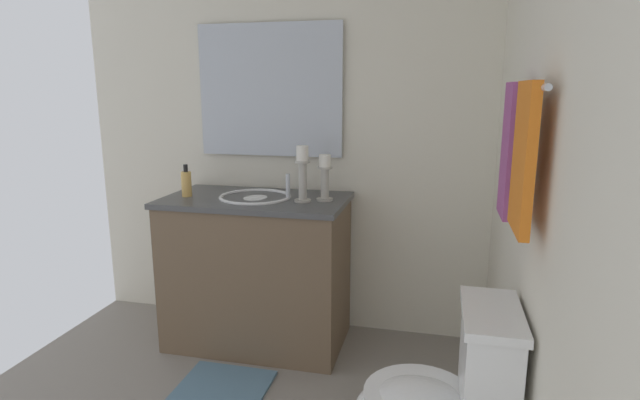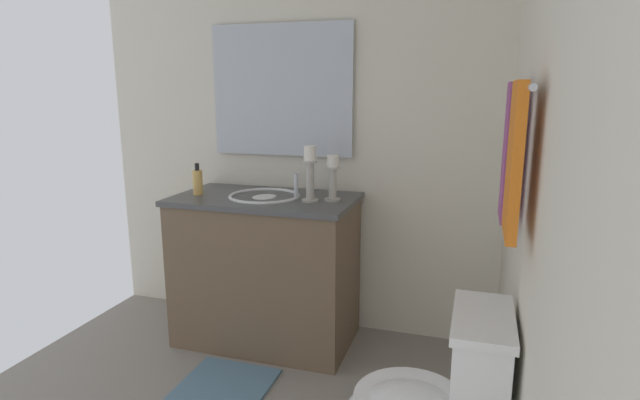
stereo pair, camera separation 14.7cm
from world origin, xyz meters
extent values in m
cube|color=silver|center=(0.00, 1.24, 1.23)|extent=(2.42, 0.04, 2.45)
cube|color=silver|center=(-1.21, 0.00, 1.23)|extent=(0.04, 2.48, 2.45)
cube|color=brown|center=(-0.89, -0.07, 0.41)|extent=(0.55, 0.98, 0.83)
cube|color=#4C4C4C|center=(-0.89, -0.07, 0.84)|extent=(0.58, 1.01, 0.03)
sphere|color=black|center=(-0.99, -0.57, 0.46)|extent=(0.02, 0.02, 0.02)
sphere|color=black|center=(-0.79, -0.57, 0.46)|extent=(0.02, 0.02, 0.02)
ellipsoid|color=white|center=(-0.89, -0.07, 0.81)|extent=(0.38, 0.30, 0.11)
torus|color=white|center=(-0.89, -0.07, 0.86)|extent=(0.40, 0.40, 0.02)
cylinder|color=silver|center=(-0.89, 0.12, 0.93)|extent=(0.02, 0.02, 0.14)
cube|color=silver|center=(-1.17, -0.07, 1.44)|extent=(0.02, 0.87, 0.76)
cylinder|color=#B7B2A5|center=(-0.90, 0.33, 0.86)|extent=(0.09, 0.09, 0.01)
cylinder|color=#B7B2A5|center=(-0.90, 0.33, 0.95)|extent=(0.04, 0.04, 0.17)
cylinder|color=#B7B2A5|center=(-0.90, 0.33, 1.04)|extent=(0.08, 0.08, 0.01)
cylinder|color=white|center=(-0.90, 0.33, 1.08)|extent=(0.06, 0.06, 0.06)
cylinder|color=#B7B2A5|center=(-0.85, 0.22, 0.86)|extent=(0.09, 0.09, 0.01)
cylinder|color=#B7B2A5|center=(-0.85, 0.22, 0.96)|extent=(0.04, 0.04, 0.21)
cylinder|color=#B7B2A5|center=(-0.85, 0.22, 1.07)|extent=(0.08, 0.08, 0.01)
cylinder|color=white|center=(-0.85, 0.22, 1.12)|extent=(0.06, 0.06, 0.08)
cylinder|color=#E5B259|center=(-0.83, -0.45, 0.93)|extent=(0.06, 0.06, 0.14)
cylinder|color=black|center=(-0.83, -0.45, 1.02)|extent=(0.02, 0.02, 0.04)
cylinder|color=white|center=(0.09, 0.89, 0.40)|extent=(0.39, 0.39, 0.03)
cube|color=white|center=(0.09, 1.11, 0.56)|extent=(0.36, 0.17, 0.32)
cube|color=white|center=(0.09, 1.11, 0.73)|extent=(0.38, 0.19, 0.03)
cylinder|color=silver|center=(-0.07, 1.18, 1.45)|extent=(0.71, 0.02, 0.02)
cube|color=#A54C8C|center=(-0.25, 1.16, 1.23)|extent=(0.21, 0.03, 0.49)
cube|color=orange|center=(0.10, 1.16, 1.25)|extent=(0.26, 0.03, 0.45)
cube|color=slate|center=(-0.26, -0.07, 0.01)|extent=(0.60, 0.44, 0.02)
camera|label=1|loc=(1.70, 0.92, 1.45)|focal=28.45mm
camera|label=2|loc=(1.66, 1.06, 1.45)|focal=28.45mm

